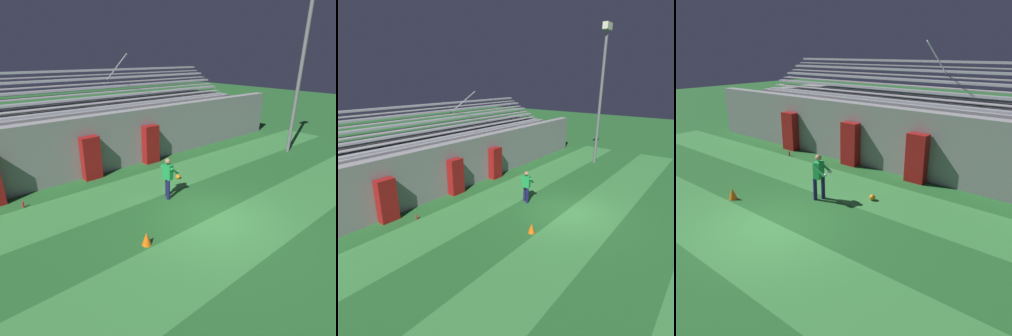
% 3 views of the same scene
% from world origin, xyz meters
% --- Properties ---
extents(ground_plane, '(80.00, 80.00, 0.00)m').
position_xyz_m(ground_plane, '(0.00, 0.00, 0.00)').
color(ground_plane, '#236028').
extents(turf_stripe_mid, '(28.00, 2.44, 0.01)m').
position_xyz_m(turf_stripe_mid, '(0.00, -1.11, 0.00)').
color(turf_stripe_mid, '#38843D').
rests_on(turf_stripe_mid, ground).
extents(turf_stripe_far, '(28.00, 2.44, 0.01)m').
position_xyz_m(turf_stripe_far, '(0.00, 3.78, 0.00)').
color(turf_stripe_far, '#38843D').
rests_on(turf_stripe_far, ground).
extents(back_wall, '(24.00, 0.60, 2.80)m').
position_xyz_m(back_wall, '(0.00, 6.50, 1.40)').
color(back_wall, gray).
rests_on(back_wall, ground).
extents(padding_pillar_gate_left, '(0.83, 0.44, 1.99)m').
position_xyz_m(padding_pillar_gate_left, '(-1.68, 5.95, 1.00)').
color(padding_pillar_gate_left, maroon).
rests_on(padding_pillar_gate_left, ground).
extents(padding_pillar_gate_right, '(0.83, 0.44, 1.99)m').
position_xyz_m(padding_pillar_gate_right, '(1.68, 5.95, 1.00)').
color(padding_pillar_gate_right, maroon).
rests_on(padding_pillar_gate_right, ground).
extents(padding_pillar_far_left, '(0.83, 0.44, 1.99)m').
position_xyz_m(padding_pillar_far_left, '(-5.74, 5.95, 1.00)').
color(padding_pillar_far_left, maroon).
rests_on(padding_pillar_far_left, ground).
extents(bleacher_stand, '(18.00, 4.05, 5.43)m').
position_xyz_m(bleacher_stand, '(0.00, 8.84, 1.50)').
color(bleacher_stand, gray).
rests_on(bleacher_stand, ground).
extents(floodlight_pole, '(0.90, 0.36, 9.73)m').
position_xyz_m(floodlight_pole, '(9.07, 2.27, 6.00)').
color(floodlight_pole, slate).
rests_on(floodlight_pole, ground).
extents(goalkeeper, '(0.60, 0.66, 1.67)m').
position_xyz_m(goalkeeper, '(-0.19, 2.27, 0.95)').
color(goalkeeper, '#19194C').
rests_on(goalkeeper, ground).
extents(soccer_ball, '(0.22, 0.22, 0.22)m').
position_xyz_m(soccer_ball, '(1.33, 3.37, 0.11)').
color(soccer_ball, orange).
rests_on(soccer_ball, ground).
extents(traffic_cone, '(0.30, 0.30, 0.42)m').
position_xyz_m(traffic_cone, '(-2.62, 0.32, 0.21)').
color(traffic_cone, orange).
rests_on(traffic_cone, ground).
extents(water_bottle, '(0.07, 0.07, 0.24)m').
position_xyz_m(water_bottle, '(-4.91, 5.07, 0.12)').
color(water_bottle, red).
rests_on(water_bottle, ground).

